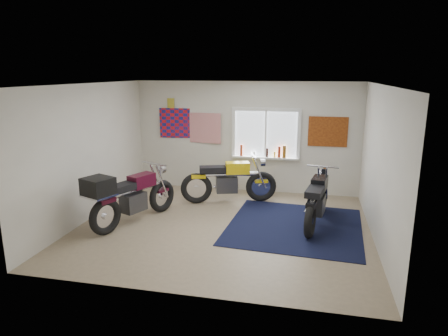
% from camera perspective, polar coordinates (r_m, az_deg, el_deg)
% --- Properties ---
extents(ground, '(5.50, 5.50, 0.00)m').
position_cam_1_polar(ground, '(7.82, -0.06, -8.32)').
color(ground, '#9E896B').
rests_on(ground, ground).
extents(room_shell, '(5.50, 5.50, 5.50)m').
position_cam_1_polar(room_shell, '(7.36, -0.06, 3.60)').
color(room_shell, white).
rests_on(room_shell, ground).
extents(navy_rug, '(2.66, 2.76, 0.01)m').
position_cam_1_polar(navy_rug, '(7.93, 10.04, -8.16)').
color(navy_rug, black).
rests_on(navy_rug, ground).
extents(window_assembly, '(1.66, 0.17, 1.26)m').
position_cam_1_polar(window_assembly, '(9.73, 5.97, 4.38)').
color(window_assembly, white).
rests_on(window_assembly, room_shell).
extents(oil_bottles, '(1.13, 0.09, 0.30)m').
position_cam_1_polar(oil_bottles, '(9.71, 6.59, 2.32)').
color(oil_bottles, maroon).
rests_on(oil_bottles, window_assembly).
extents(flag_display, '(1.60, 0.10, 1.17)m').
position_cam_1_polar(flag_display, '(10.20, -7.61, 9.18)').
color(flag_display, red).
rests_on(flag_display, room_shell).
extents(triumph_poster, '(0.90, 0.03, 0.70)m').
position_cam_1_polar(triumph_poster, '(9.67, 14.61, 5.04)').
color(triumph_poster, '#A54C14').
rests_on(triumph_poster, room_shell).
extents(yellow_triumph, '(2.13, 0.90, 1.11)m').
position_cam_1_polar(yellow_triumph, '(9.06, 0.66, -1.96)').
color(yellow_triumph, black).
rests_on(yellow_triumph, ground).
extents(black_chrome_bike, '(0.66, 2.07, 1.07)m').
position_cam_1_polar(black_chrome_bike, '(7.98, 13.13, -4.65)').
color(black_chrome_bike, black).
rests_on(black_chrome_bike, navy_rug).
extents(maroon_tourer, '(1.15, 2.13, 1.11)m').
position_cam_1_polar(maroon_tourer, '(7.93, -13.53, -3.96)').
color(maroon_tourer, black).
rests_on(maroon_tourer, ground).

